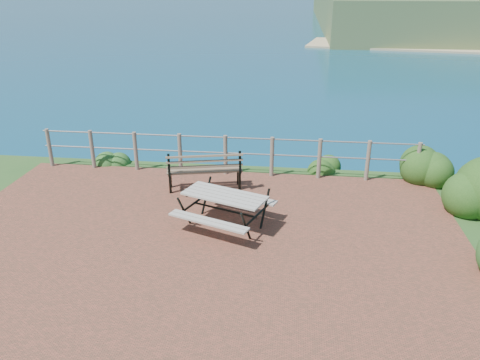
{
  "coord_description": "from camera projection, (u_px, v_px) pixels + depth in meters",
  "views": [
    {
      "loc": [
        1.66,
        -7.42,
        4.48
      ],
      "look_at": [
        0.61,
        1.27,
        0.75
      ],
      "focal_mm": 35.0,
      "sensor_mm": 36.0,
      "label": 1
    }
  ],
  "objects": [
    {
      "name": "safety_railing",
      "position": [
        225.0,
        153.0,
        11.55
      ],
      "size": [
        9.4,
        0.1,
        1.0
      ],
      "color": "#6B5B4C",
      "rests_on": "ground"
    },
    {
      "name": "shrub_lip_east",
      "position": [
        324.0,
        168.0,
        12.14
      ],
      "size": [
        0.83,
        0.83,
        0.59
      ],
      "primitive_type": "ellipsoid",
      "color": "#184013",
      "rests_on": "ground"
    },
    {
      "name": "picnic_table",
      "position": [
        225.0,
        207.0,
        9.09
      ],
      "size": [
        1.74,
        1.32,
        0.68
      ],
      "rotation": [
        0.0,
        0.0,
        -0.36
      ],
      "color": "#9D978D",
      "rests_on": "ground"
    },
    {
      "name": "ground",
      "position": [
        199.0,
        242.0,
        8.71
      ],
      "size": [
        10.0,
        7.0,
        0.12
      ],
      "primitive_type": "cube",
      "color": "brown",
      "rests_on": "ground"
    },
    {
      "name": "shrub_lip_west",
      "position": [
        115.0,
        162.0,
        12.57
      ],
      "size": [
        0.71,
        0.71,
        0.43
      ],
      "primitive_type": "ellipsoid",
      "color": "#27521E",
      "rests_on": "ground"
    },
    {
      "name": "shrub_right_edge",
      "position": [
        427.0,
        182.0,
        11.34
      ],
      "size": [
        1.12,
        1.12,
        1.6
      ],
      "primitive_type": "ellipsoid",
      "color": "#184013",
      "rests_on": "ground"
    },
    {
      "name": "park_bench",
      "position": [
        204.0,
        164.0,
        10.68
      ],
      "size": [
        1.77,
        0.82,
        0.97
      ],
      "rotation": [
        0.0,
        0.0,
        0.24
      ],
      "color": "brown",
      "rests_on": "ground"
    }
  ]
}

